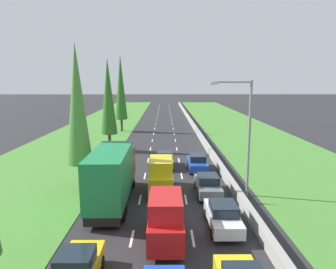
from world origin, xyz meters
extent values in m
plane|color=#28282B|center=(0.00, 60.00, 0.00)|extent=(300.00, 300.00, 0.00)
cube|color=#478433|center=(-12.65, 60.00, 0.02)|extent=(14.00, 140.00, 0.04)
cube|color=#478433|center=(14.35, 60.00, 0.02)|extent=(14.00, 140.00, 0.04)
cube|color=#9E9B93|center=(5.70, 60.00, 0.42)|extent=(0.44, 120.00, 0.85)
cube|color=white|center=(-1.75, 15.00, 0.01)|extent=(0.14, 2.00, 0.01)
cube|color=white|center=(-1.75, 21.00, 0.01)|extent=(0.14, 2.00, 0.01)
cube|color=white|center=(-1.75, 27.00, 0.01)|extent=(0.14, 2.00, 0.01)
cube|color=white|center=(-1.75, 33.00, 0.01)|extent=(0.14, 2.00, 0.01)
cube|color=white|center=(-1.75, 39.00, 0.01)|extent=(0.14, 2.00, 0.01)
cube|color=white|center=(-1.75, 45.00, 0.01)|extent=(0.14, 2.00, 0.01)
cube|color=white|center=(-1.75, 51.00, 0.01)|extent=(0.14, 2.00, 0.01)
cube|color=white|center=(-1.75, 57.00, 0.01)|extent=(0.14, 2.00, 0.01)
cube|color=white|center=(-1.75, 63.00, 0.01)|extent=(0.14, 2.00, 0.01)
cube|color=white|center=(-1.75, 69.00, 0.01)|extent=(0.14, 2.00, 0.01)
cube|color=white|center=(-1.75, 75.00, 0.01)|extent=(0.14, 2.00, 0.01)
cube|color=white|center=(-1.75, 81.00, 0.01)|extent=(0.14, 2.00, 0.01)
cube|color=white|center=(-1.75, 87.00, 0.01)|extent=(0.14, 2.00, 0.01)
cube|color=white|center=(-1.75, 93.00, 0.01)|extent=(0.14, 2.00, 0.01)
cube|color=white|center=(-1.75, 99.00, 0.01)|extent=(0.14, 2.00, 0.01)
cube|color=white|center=(-1.75, 105.00, 0.01)|extent=(0.14, 2.00, 0.01)
cube|color=white|center=(-1.75, 111.00, 0.01)|extent=(0.14, 2.00, 0.01)
cube|color=white|center=(-1.75, 117.00, 0.01)|extent=(0.14, 2.00, 0.01)
cube|color=white|center=(1.75, 15.00, 0.01)|extent=(0.14, 2.00, 0.01)
cube|color=white|center=(1.75, 21.00, 0.01)|extent=(0.14, 2.00, 0.01)
cube|color=white|center=(1.75, 27.00, 0.01)|extent=(0.14, 2.00, 0.01)
cube|color=white|center=(1.75, 33.00, 0.01)|extent=(0.14, 2.00, 0.01)
cube|color=white|center=(1.75, 39.00, 0.01)|extent=(0.14, 2.00, 0.01)
cube|color=white|center=(1.75, 45.00, 0.01)|extent=(0.14, 2.00, 0.01)
cube|color=white|center=(1.75, 51.00, 0.01)|extent=(0.14, 2.00, 0.01)
cube|color=white|center=(1.75, 57.00, 0.01)|extent=(0.14, 2.00, 0.01)
cube|color=white|center=(1.75, 63.00, 0.01)|extent=(0.14, 2.00, 0.01)
cube|color=white|center=(1.75, 69.00, 0.01)|extent=(0.14, 2.00, 0.01)
cube|color=white|center=(1.75, 75.00, 0.01)|extent=(0.14, 2.00, 0.01)
cube|color=white|center=(1.75, 81.00, 0.01)|extent=(0.14, 2.00, 0.01)
cube|color=white|center=(1.75, 87.00, 0.01)|extent=(0.14, 2.00, 0.01)
cube|color=white|center=(1.75, 93.00, 0.01)|extent=(0.14, 2.00, 0.01)
cube|color=white|center=(1.75, 99.00, 0.01)|extent=(0.14, 2.00, 0.01)
cube|color=white|center=(1.75, 105.00, 0.01)|extent=(0.14, 2.00, 0.01)
cube|color=white|center=(1.75, 111.00, 0.01)|extent=(0.14, 2.00, 0.01)
cube|color=white|center=(1.75, 117.00, 0.01)|extent=(0.14, 2.00, 0.01)
cube|color=red|center=(0.19, 14.70, 1.02)|extent=(1.90, 4.90, 1.40)
cube|color=red|center=(0.19, 14.40, 2.27)|extent=(1.80, 3.10, 1.10)
cylinder|color=black|center=(-0.68, 16.22, 0.32)|extent=(0.22, 0.64, 0.64)
cylinder|color=black|center=(1.06, 16.22, 0.32)|extent=(0.22, 0.64, 0.64)
cylinder|color=black|center=(-0.68, 13.18, 0.32)|extent=(0.22, 0.64, 0.64)
cylinder|color=black|center=(1.06, 13.18, 0.32)|extent=(0.22, 0.64, 0.64)
cube|color=white|center=(3.69, 16.27, 0.68)|extent=(1.76, 4.50, 0.72)
cube|color=#19232D|center=(3.69, 16.12, 1.34)|extent=(1.56, 1.90, 0.60)
cylinder|color=black|center=(2.89, 17.67, 0.32)|extent=(0.22, 0.64, 0.64)
cylinder|color=black|center=(4.49, 17.67, 0.32)|extent=(0.22, 0.64, 0.64)
cylinder|color=black|center=(2.89, 14.88, 0.32)|extent=(0.22, 0.64, 0.64)
cylinder|color=black|center=(4.49, 14.88, 0.32)|extent=(0.22, 0.64, 0.64)
cube|color=slate|center=(3.55, 22.05, 0.68)|extent=(1.76, 4.50, 0.72)
cube|color=#19232D|center=(3.55, 21.90, 1.34)|extent=(1.56, 1.90, 0.60)
cylinder|color=black|center=(2.75, 23.45, 0.32)|extent=(0.22, 0.64, 0.64)
cylinder|color=black|center=(4.35, 23.45, 0.32)|extent=(0.22, 0.64, 0.64)
cylinder|color=black|center=(2.75, 20.66, 0.32)|extent=(0.22, 0.64, 0.64)
cylinder|color=black|center=(4.35, 20.66, 0.32)|extent=(0.22, 0.64, 0.64)
cube|color=#19232D|center=(-3.69, 10.59, 1.40)|extent=(1.52, 1.60, 0.64)
cylinder|color=black|center=(-4.45, 12.10, 0.32)|extent=(0.22, 0.64, 0.64)
cylinder|color=black|center=(-2.93, 12.10, 0.32)|extent=(0.22, 0.64, 0.64)
cube|color=black|center=(-3.64, 20.49, 0.60)|extent=(2.20, 9.40, 0.56)
cube|color=maroon|center=(-3.64, 24.09, 2.13)|extent=(2.40, 2.20, 2.50)
cube|color=#1E7F47|center=(-3.64, 19.39, 2.53)|extent=(2.44, 7.20, 3.30)
cylinder|color=black|center=(-4.76, 23.79, 0.32)|extent=(0.22, 0.64, 0.64)
cylinder|color=black|center=(-2.52, 23.79, 0.32)|extent=(0.22, 0.64, 0.64)
cylinder|color=black|center=(-4.76, 18.31, 0.32)|extent=(0.22, 0.64, 0.64)
cylinder|color=black|center=(-2.52, 18.31, 0.32)|extent=(0.22, 0.64, 0.64)
cylinder|color=black|center=(-4.76, 17.23, 0.32)|extent=(0.22, 0.64, 0.64)
cylinder|color=black|center=(-2.52, 17.23, 0.32)|extent=(0.22, 0.64, 0.64)
cube|color=yellow|center=(-0.16, 22.82, 1.02)|extent=(1.90, 4.90, 1.40)
cube|color=yellow|center=(-0.16, 22.52, 2.27)|extent=(1.80, 3.10, 1.10)
cylinder|color=black|center=(-1.03, 24.34, 0.32)|extent=(0.22, 0.64, 0.64)
cylinder|color=black|center=(0.71, 24.34, 0.32)|extent=(0.22, 0.64, 0.64)
cylinder|color=black|center=(-1.03, 21.30, 0.32)|extent=(0.22, 0.64, 0.64)
cylinder|color=black|center=(0.71, 21.30, 0.32)|extent=(0.22, 0.64, 0.64)
cube|color=#1E47B7|center=(3.41, 28.92, 0.68)|extent=(1.76, 4.50, 0.72)
cube|color=#19232D|center=(3.41, 28.77, 1.34)|extent=(1.56, 1.90, 0.60)
cylinder|color=black|center=(2.61, 30.31, 0.32)|extent=(0.22, 0.64, 0.64)
cylinder|color=black|center=(4.21, 30.31, 0.32)|extent=(0.22, 0.64, 0.64)
cylinder|color=black|center=(2.61, 27.52, 0.32)|extent=(0.22, 0.64, 0.64)
cylinder|color=black|center=(4.21, 27.52, 0.32)|extent=(0.22, 0.64, 0.64)
cube|color=yellow|center=(0.15, 30.15, 0.70)|extent=(1.68, 3.90, 0.76)
cube|color=#19232D|center=(0.15, 29.85, 1.40)|extent=(1.52, 1.60, 0.64)
cylinder|color=black|center=(-0.61, 31.36, 0.32)|extent=(0.22, 0.64, 0.64)
cylinder|color=black|center=(0.91, 31.36, 0.32)|extent=(0.22, 0.64, 0.64)
cylinder|color=black|center=(-0.61, 28.94, 0.32)|extent=(0.22, 0.64, 0.64)
cylinder|color=black|center=(0.91, 28.94, 0.32)|extent=(0.22, 0.64, 0.64)
cylinder|color=#4C3823|center=(-6.86, 23.48, 1.10)|extent=(0.40, 0.40, 2.20)
cone|color=#4C7F38|center=(-6.86, 23.48, 7.08)|extent=(2.10, 2.10, 9.75)
cylinder|color=#4C3823|center=(-6.99, 38.21, 1.10)|extent=(0.40, 0.40, 2.20)
cone|color=#2D6623|center=(-6.99, 38.21, 7.00)|extent=(2.10, 2.10, 9.61)
cylinder|color=#4C3823|center=(-7.54, 53.87, 1.10)|extent=(0.41, 0.41, 2.20)
cone|color=#2D6623|center=(-7.54, 53.87, 7.86)|extent=(2.14, 2.14, 11.32)
cylinder|color=gray|center=(6.61, 21.78, 4.50)|extent=(0.20, 0.20, 9.00)
cylinder|color=gray|center=(5.21, 21.78, 8.85)|extent=(2.80, 0.12, 0.12)
cube|color=silver|center=(3.81, 21.78, 8.75)|extent=(0.60, 0.28, 0.20)
camera|label=1|loc=(0.15, -1.80, 8.94)|focal=33.64mm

